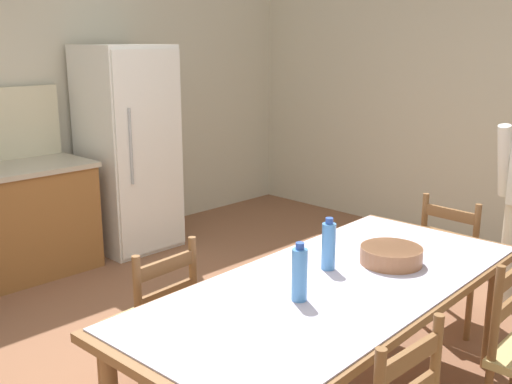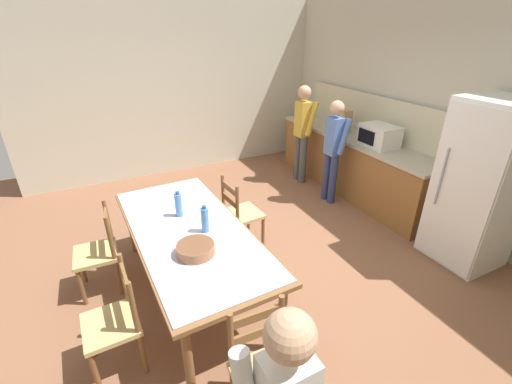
% 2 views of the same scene
% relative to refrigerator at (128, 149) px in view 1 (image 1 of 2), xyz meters
% --- Properties ---
extents(ground_plane, '(8.32, 8.32, 0.00)m').
position_rel_refrigerator_xyz_m(ground_plane, '(-0.90, -2.19, -0.92)').
color(ground_plane, brown).
extents(wall_back, '(6.52, 0.12, 2.90)m').
position_rel_refrigerator_xyz_m(wall_back, '(-0.90, 0.47, 0.53)').
color(wall_back, beige).
rests_on(wall_back, ground).
extents(wall_right, '(0.12, 5.20, 2.90)m').
position_rel_refrigerator_xyz_m(wall_right, '(2.36, -2.19, 0.53)').
color(wall_right, beige).
rests_on(wall_right, ground).
extents(refrigerator, '(0.71, 0.73, 1.85)m').
position_rel_refrigerator_xyz_m(refrigerator, '(0.00, 0.00, 0.00)').
color(refrigerator, white).
rests_on(refrigerator, ground).
extents(dining_table, '(2.29, 1.08, 0.75)m').
position_rel_refrigerator_xyz_m(dining_table, '(-0.83, -2.97, -0.24)').
color(dining_table, brown).
rests_on(dining_table, ground).
extents(bottle_near_centre, '(0.07, 0.07, 0.27)m').
position_rel_refrigerator_xyz_m(bottle_near_centre, '(-1.12, -2.98, -0.04)').
color(bottle_near_centre, '#4C8ED6').
rests_on(bottle_near_centre, dining_table).
extents(bottle_off_centre, '(0.07, 0.07, 0.27)m').
position_rel_refrigerator_xyz_m(bottle_off_centre, '(-0.73, -2.85, -0.04)').
color(bottle_off_centre, '#4C8ED6').
rests_on(bottle_off_centre, dining_table).
extents(serving_bowl, '(0.32, 0.32, 0.09)m').
position_rel_refrigerator_xyz_m(serving_bowl, '(-0.44, -3.03, -0.12)').
color(serving_bowl, '#9E6642').
rests_on(serving_bowl, dining_table).
extents(chair_head_end, '(0.41, 0.43, 0.91)m').
position_rel_refrigerator_xyz_m(chair_head_end, '(0.59, -2.91, -0.48)').
color(chair_head_end, brown).
rests_on(chair_head_end, ground).
extents(chair_side_far_left, '(0.45, 0.43, 0.91)m').
position_rel_refrigerator_xyz_m(chair_side_far_left, '(-1.37, -2.21, -0.48)').
color(chair_side_far_left, brown).
rests_on(chair_side_far_left, ground).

